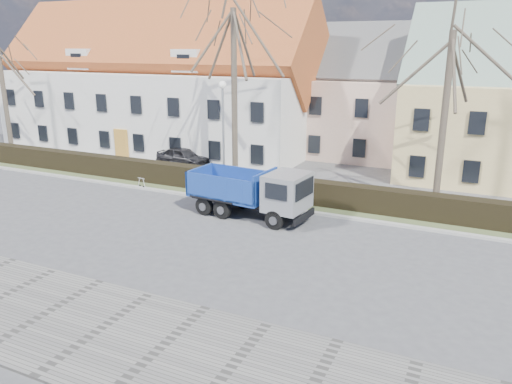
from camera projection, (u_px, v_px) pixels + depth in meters
The scene contains 14 objects.
ground at pixel (190, 229), 23.33m from camera, with size 120.00×120.00×0.00m, color #464649.
sidewalk_near at pixel (46, 314), 15.95m from camera, with size 80.00×5.00×0.08m, color slate.
curb_far at pixel (235, 201), 27.31m from camera, with size 80.00×0.30×0.12m, color #999892.
grass_strip at pixel (248, 194), 28.70m from camera, with size 80.00×3.00×0.10m, color #44522E.
hedge at pixel (246, 185), 28.36m from camera, with size 60.00×0.90×1.30m, color black.
building_white at pixel (158, 90), 41.17m from camera, with size 26.80×10.80×9.50m, color silver, non-canonical shape.
building_pink at pixel (374, 104), 37.93m from camera, with size 10.80×8.80×8.00m, color #D2AA95, non-canonical shape.
tree_0 at pixel (4, 90), 38.27m from camera, with size 7.20×7.20×9.90m, color #473C31, non-canonical shape.
tree_1 at pixel (234, 79), 29.73m from camera, with size 9.20×9.20×12.65m, color #473C31, non-canonical shape.
tree_2 at pixel (446, 103), 25.08m from camera, with size 8.00×8.00×11.00m, color #473C31, non-canonical shape.
dump_truck at pixel (245, 191), 24.89m from camera, with size 6.46×2.40×2.58m, color navy, non-canonical shape.
streetlight at pixel (223, 135), 29.31m from camera, with size 0.50×0.50×6.40m, color #9A9DA2, non-canonical shape.
cart_frame at pixel (139, 182), 30.03m from camera, with size 0.80×0.46×0.73m, color silver, non-canonical shape.
parked_car_a at pixel (183, 157), 35.27m from camera, with size 1.61×4.01×1.37m, color black.
Camera 1 is at (12.11, -18.48, 8.30)m, focal length 35.00 mm.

